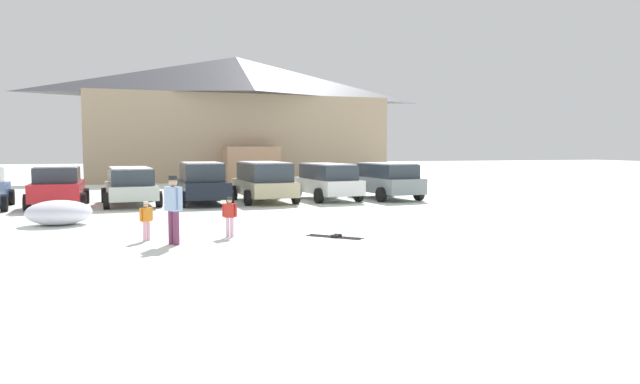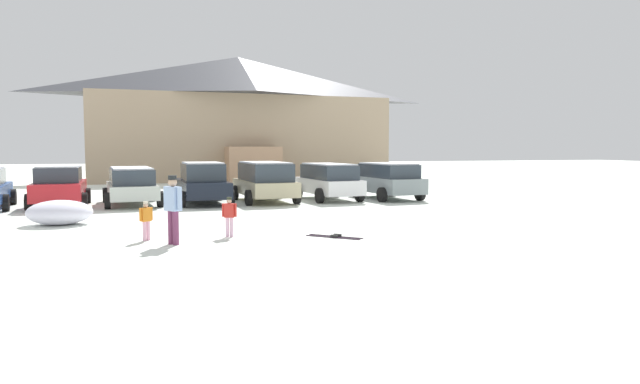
# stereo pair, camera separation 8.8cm
# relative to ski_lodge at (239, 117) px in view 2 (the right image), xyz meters

# --- Properties ---
(ground) EXTENTS (160.00, 160.00, 0.00)m
(ground) POSITION_rel_ski_lodge_xyz_m (-3.40, -33.82, -4.60)
(ground) COLOR white
(ski_lodge) EXTENTS (22.06, 10.65, 9.06)m
(ski_lodge) POSITION_rel_ski_lodge_xyz_m (0.00, 0.00, 0.00)
(ski_lodge) COLOR tan
(ski_lodge) RESTS_ON ground
(parked_red_sedan) EXTENTS (2.26, 4.26, 1.63)m
(parked_red_sedan) POSITION_rel_ski_lodge_xyz_m (-9.97, -18.53, -3.77)
(parked_red_sedan) COLOR red
(parked_red_sedan) RESTS_ON ground
(parked_silver_wagon) EXTENTS (2.45, 4.63, 1.54)m
(parked_silver_wagon) POSITION_rel_ski_lodge_xyz_m (-7.29, -18.48, -3.76)
(parked_silver_wagon) COLOR beige
(parked_silver_wagon) RESTS_ON ground
(parked_black_sedan) EXTENTS (2.27, 4.63, 1.73)m
(parked_black_sedan) POSITION_rel_ski_lodge_xyz_m (-4.46, -18.75, -3.74)
(parked_black_sedan) COLOR black
(parked_black_sedan) RESTS_ON ground
(parked_beige_suv) EXTENTS (2.41, 4.60, 1.73)m
(parked_beige_suv) POSITION_rel_ski_lodge_xyz_m (-1.82, -18.78, -3.67)
(parked_beige_suv) COLOR tan
(parked_beige_suv) RESTS_ON ground
(parked_white_suv) EXTENTS (2.34, 4.46, 1.63)m
(parked_white_suv) POSITION_rel_ski_lodge_xyz_m (1.06, -18.73, -3.72)
(parked_white_suv) COLOR white
(parked_white_suv) RESTS_ON ground
(parked_grey_wagon) EXTENTS (2.41, 4.23, 1.64)m
(parked_grey_wagon) POSITION_rel_ski_lodge_xyz_m (3.78, -19.08, -3.71)
(parked_grey_wagon) COLOR gray
(parked_grey_wagon) RESTS_ON ground
(skier_child_in_orange_jacket) EXTENTS (0.32, 0.24, 0.99)m
(skier_child_in_orange_jacket) POSITION_rel_ski_lodge_xyz_m (-6.72, -28.02, -4.04)
(skier_child_in_orange_jacket) COLOR #EBAAC2
(skier_child_in_orange_jacket) RESTS_ON ground
(skier_child_in_red_jacket) EXTENTS (0.37, 0.23, 1.05)m
(skier_child_in_red_jacket) POSITION_rel_ski_lodge_xyz_m (-4.64, -28.07, -4.01)
(skier_child_in_red_jacket) COLOR #E2B2CD
(skier_child_in_red_jacket) RESTS_ON ground
(skier_adult_in_blue_parka) EXTENTS (0.42, 0.53, 1.67)m
(skier_adult_in_blue_parka) POSITION_rel_ski_lodge_xyz_m (-6.09, -28.84, -3.66)
(skier_adult_in_blue_parka) COLOR #733458
(skier_adult_in_blue_parka) RESTS_ON ground
(pair_of_skis) EXTENTS (1.30, 1.28, 0.08)m
(pair_of_skis) POSITION_rel_ski_lodge_xyz_m (-2.03, -28.93, -4.58)
(pair_of_skis) COLOR #291B28
(pair_of_skis) RESTS_ON ground
(plowed_snow_pile) EXTENTS (1.89, 1.51, 0.75)m
(plowed_snow_pile) POSITION_rel_ski_lodge_xyz_m (-9.22, -24.21, -4.22)
(plowed_snow_pile) COLOR white
(plowed_snow_pile) RESTS_ON ground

